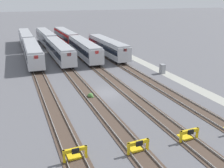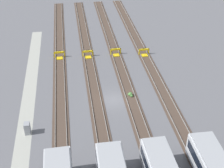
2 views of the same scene
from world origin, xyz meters
name	(u,v)px [view 2 (image 2 of 2)]	position (x,y,z in m)	size (l,w,h in m)	color
ground_plane	(114,100)	(0.00, 0.00, 0.00)	(400.00, 400.00, 0.00)	#5B5B60
service_walkway	(27,108)	(0.00, -12.45, 0.00)	(54.00, 2.00, 0.01)	#9E9E93
rail_track_nearest	(60,104)	(0.00, -7.78, 0.04)	(90.00, 2.24, 0.21)	#47382D
rail_track_near_inner	(96,101)	(0.00, -2.59, 0.04)	(90.00, 2.24, 0.21)	#47382D
rail_track_middle	(131,98)	(0.00, 2.59, 0.04)	(90.00, 2.24, 0.21)	#47382D
rail_track_far_inner	(165,95)	(0.00, 7.78, 0.04)	(90.00, 2.24, 0.21)	#47382D
bumper_stop_nearest_track	(59,55)	(-14.43, -7.77, 0.51)	(1.37, 2.01, 1.22)	gold
bumper_stop_near_inner_track	(88,54)	(-14.04, -2.59, 0.51)	(1.36, 2.01, 1.22)	gold
bumper_stop_middle_track	(116,52)	(-14.09, 2.60, 0.51)	(1.37, 2.01, 1.22)	gold
bumper_stop_far_inner_track	(144,53)	(-13.25, 7.79, 0.51)	(1.36, 2.01, 1.22)	gold
electrical_cabinet	(27,128)	(5.51, -11.94, 0.80)	(0.90, 0.73, 1.60)	gray
weed_clump	(130,95)	(-0.66, 2.66, 0.24)	(0.92, 0.70, 0.64)	#4C7F3D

